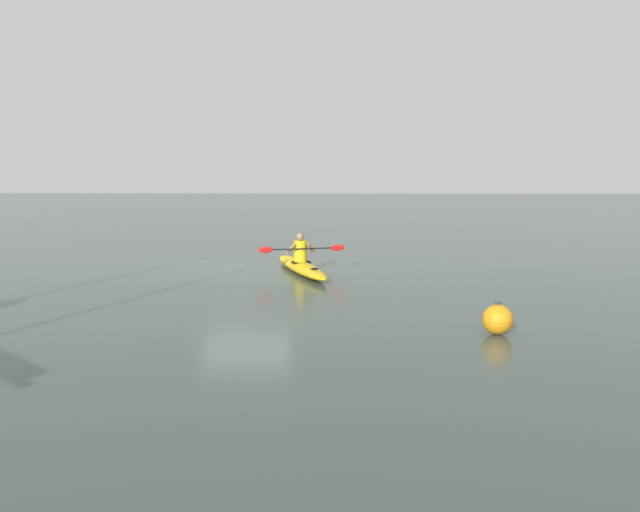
% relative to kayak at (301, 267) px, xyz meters
% --- Properties ---
extents(ground_plane, '(160.00, 160.00, 0.00)m').
position_rel_kayak_xyz_m(ground_plane, '(1.64, -0.93, -0.15)').
color(ground_plane, '#384742').
extents(kayak, '(2.07, 4.61, 0.30)m').
position_rel_kayak_xyz_m(kayak, '(0.00, 0.00, 0.00)').
color(kayak, '#EAB214').
rests_on(kayak, ground).
extents(kayaker, '(2.23, 0.79, 0.76)m').
position_rel_kayak_xyz_m(kayaker, '(0.01, -0.03, 0.47)').
color(kayaker, yellow).
rests_on(kayaker, kayak).
extents(mooring_buoy_orange_mid, '(0.49, 0.49, 0.53)m').
position_rel_kayak_xyz_m(mooring_buoy_orange_mid, '(-3.78, 6.77, 0.10)').
color(mooring_buoy_orange_mid, orange).
rests_on(mooring_buoy_orange_mid, ground).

